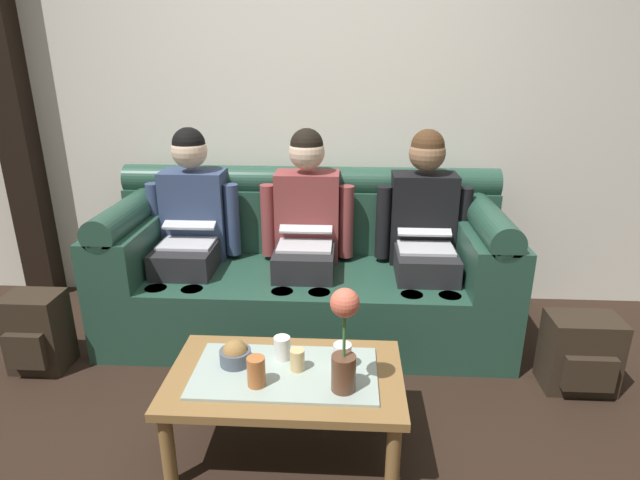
{
  "coord_description": "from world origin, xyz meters",
  "views": [
    {
      "loc": [
        0.25,
        -1.73,
        1.62
      ],
      "look_at": [
        0.11,
        0.76,
        0.72
      ],
      "focal_mm": 29.15,
      "sensor_mm": 36.0,
      "label": 1
    }
  ],
  "objects_px": {
    "person_left": "(191,225)",
    "cup_near_right": "(256,372)",
    "backpack_left": "(37,333)",
    "cup_far_center": "(282,348)",
    "couch": "(307,272)",
    "coffee_table": "(286,383)",
    "cup_near_left": "(297,360)",
    "person_right": "(424,229)",
    "cup_far_left": "(342,356)",
    "snack_bowl": "(235,354)",
    "backpack_right": "(580,354)",
    "person_middle": "(306,227)",
    "flower_vase": "(344,339)"
  },
  "relations": [
    {
      "from": "cup_near_left",
      "to": "person_middle",
      "type": "bearing_deg",
      "value": 92.65
    },
    {
      "from": "snack_bowl",
      "to": "cup_far_center",
      "type": "distance_m",
      "value": 0.2
    },
    {
      "from": "cup_near_left",
      "to": "cup_far_left",
      "type": "relative_size",
      "value": 0.86
    },
    {
      "from": "person_middle",
      "to": "flower_vase",
      "type": "height_order",
      "value": "person_middle"
    },
    {
      "from": "person_left",
      "to": "backpack_right",
      "type": "distance_m",
      "value": 2.24
    },
    {
      "from": "cup_near_left",
      "to": "backpack_right",
      "type": "relative_size",
      "value": 0.23
    },
    {
      "from": "coffee_table",
      "to": "cup_near_left",
      "type": "height_order",
      "value": "cup_near_left"
    },
    {
      "from": "couch",
      "to": "cup_near_left",
      "type": "height_order",
      "value": "couch"
    },
    {
      "from": "backpack_left",
      "to": "cup_far_center",
      "type": "bearing_deg",
      "value": -17.78
    },
    {
      "from": "person_left",
      "to": "person_middle",
      "type": "xyz_separation_m",
      "value": [
        0.69,
        0.0,
        -0.0
      ]
    },
    {
      "from": "coffee_table",
      "to": "snack_bowl",
      "type": "bearing_deg",
      "value": 168.06
    },
    {
      "from": "person_middle",
      "to": "snack_bowl",
      "type": "bearing_deg",
      "value": -101.79
    },
    {
      "from": "person_left",
      "to": "cup_far_center",
      "type": "bearing_deg",
      "value": -55.79
    },
    {
      "from": "snack_bowl",
      "to": "backpack_left",
      "type": "distance_m",
      "value": 1.31
    },
    {
      "from": "coffee_table",
      "to": "backpack_left",
      "type": "xyz_separation_m",
      "value": [
        -1.41,
        0.54,
        -0.12
      ]
    },
    {
      "from": "person_left",
      "to": "snack_bowl",
      "type": "distance_m",
      "value": 1.16
    },
    {
      "from": "person_right",
      "to": "cup_near_left",
      "type": "height_order",
      "value": "person_right"
    },
    {
      "from": "person_right",
      "to": "coffee_table",
      "type": "distance_m",
      "value": 1.32
    },
    {
      "from": "couch",
      "to": "coffee_table",
      "type": "relative_size",
      "value": 2.41
    },
    {
      "from": "person_middle",
      "to": "cup_near_right",
      "type": "relative_size",
      "value": 9.98
    },
    {
      "from": "cup_near_left",
      "to": "cup_near_right",
      "type": "bearing_deg",
      "value": -142.38
    },
    {
      "from": "cup_far_center",
      "to": "backpack_left",
      "type": "height_order",
      "value": "cup_far_center"
    },
    {
      "from": "couch",
      "to": "snack_bowl",
      "type": "bearing_deg",
      "value": -101.74
    },
    {
      "from": "person_right",
      "to": "snack_bowl",
      "type": "relative_size",
      "value": 9.24
    },
    {
      "from": "person_right",
      "to": "snack_bowl",
      "type": "xyz_separation_m",
      "value": [
        -0.91,
        -1.03,
        -0.23
      ]
    },
    {
      "from": "snack_bowl",
      "to": "cup_far_left",
      "type": "distance_m",
      "value": 0.45
    },
    {
      "from": "backpack_right",
      "to": "backpack_left",
      "type": "bearing_deg",
      "value": 179.65
    },
    {
      "from": "cup_near_left",
      "to": "cup_far_center",
      "type": "xyz_separation_m",
      "value": [
        -0.07,
        0.08,
        0.0
      ]
    },
    {
      "from": "person_left",
      "to": "person_middle",
      "type": "distance_m",
      "value": 0.69
    },
    {
      "from": "couch",
      "to": "person_middle",
      "type": "bearing_deg",
      "value": -90.0
    },
    {
      "from": "coffee_table",
      "to": "backpack_left",
      "type": "height_order",
      "value": "backpack_left"
    },
    {
      "from": "cup_near_left",
      "to": "snack_bowl",
      "type": "bearing_deg",
      "value": 173.71
    },
    {
      "from": "coffee_table",
      "to": "snack_bowl",
      "type": "relative_size",
      "value": 7.33
    },
    {
      "from": "person_left",
      "to": "snack_bowl",
      "type": "relative_size",
      "value": 9.24
    },
    {
      "from": "couch",
      "to": "person_right",
      "type": "relative_size",
      "value": 1.91
    },
    {
      "from": "couch",
      "to": "backpack_left",
      "type": "xyz_separation_m",
      "value": [
        -1.41,
        -0.54,
        -0.16
      ]
    },
    {
      "from": "coffee_table",
      "to": "cup_near_left",
      "type": "distance_m",
      "value": 0.11
    },
    {
      "from": "person_left",
      "to": "cup_near_right",
      "type": "xyz_separation_m",
      "value": [
        0.59,
        -1.18,
        -0.21
      ]
    },
    {
      "from": "couch",
      "to": "person_left",
      "type": "relative_size",
      "value": 1.91
    },
    {
      "from": "coffee_table",
      "to": "backpack_right",
      "type": "xyz_separation_m",
      "value": [
        1.43,
        0.52,
        -0.14
      ]
    },
    {
      "from": "cup_near_left",
      "to": "backpack_right",
      "type": "height_order",
      "value": "cup_near_left"
    },
    {
      "from": "person_right",
      "to": "cup_near_right",
      "type": "relative_size",
      "value": 9.98
    },
    {
      "from": "cup_near_left",
      "to": "person_right",
      "type": "bearing_deg",
      "value": 58.82
    },
    {
      "from": "person_left",
      "to": "cup_far_center",
      "type": "xyz_separation_m",
      "value": [
        0.67,
        -0.98,
        -0.22
      ]
    },
    {
      "from": "flower_vase",
      "to": "cup_near_right",
      "type": "distance_m",
      "value": 0.38
    },
    {
      "from": "person_right",
      "to": "cup_far_left",
      "type": "distance_m",
      "value": 1.15
    },
    {
      "from": "couch",
      "to": "cup_near_right",
      "type": "height_order",
      "value": "couch"
    },
    {
      "from": "cup_far_left",
      "to": "backpack_left",
      "type": "distance_m",
      "value": 1.73
    },
    {
      "from": "coffee_table",
      "to": "snack_bowl",
      "type": "distance_m",
      "value": 0.24
    },
    {
      "from": "person_middle",
      "to": "coffee_table",
      "type": "bearing_deg",
      "value": -90.0
    }
  ]
}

